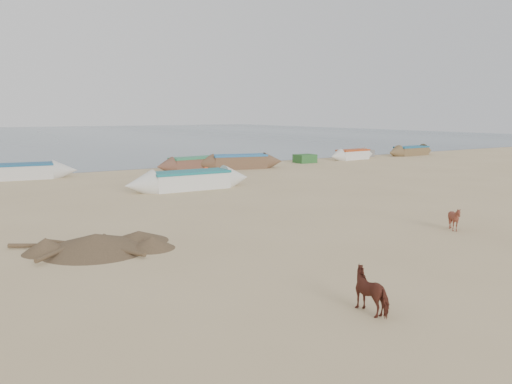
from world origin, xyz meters
The scene contains 8 objects.
ground centered at (0.00, 0.00, 0.00)m, with size 140.00×140.00×0.00m, color tan.
sea centered at (0.00, 82.00, 0.01)m, with size 160.00×160.00×0.00m, color slate.
calf_front centered at (4.55, -0.84, 0.39)m, with size 0.64×0.71×0.79m, color brown.
calf_right centered at (-2.50, -4.29, 0.41)m, with size 0.82×0.70×0.83m, color #59281D.
near_canoe centered at (1.02, 11.89, 0.46)m, with size 6.62×1.43×0.92m, color silver, non-canonical shape.
debris_pile centered at (-5.89, 3.01, 0.22)m, with size 3.08×3.08×0.45m, color brown.
waterline_canoes centered at (-0.56, 19.77, 0.43)m, with size 56.70×4.38×0.98m.
beach_clutter centered at (4.34, 19.82, 0.30)m, with size 46.81×5.05×0.64m.
Camera 1 is at (-9.23, -10.84, 3.76)m, focal length 35.00 mm.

